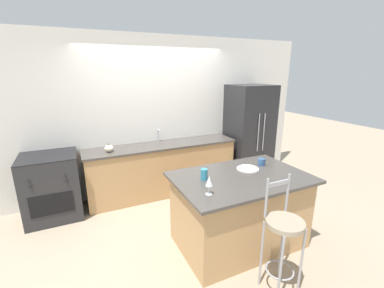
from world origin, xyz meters
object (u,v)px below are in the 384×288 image
refrigerator (248,133)px  pumpkin_decoration (109,148)px  bar_stool_near (283,234)px  dinner_plate (248,168)px  oven_range (52,186)px  coffee_mug (261,162)px  wine_glass (209,181)px  tumbler_cup (204,174)px

refrigerator → pumpkin_decoration: (-2.64, 0.01, 0.03)m
bar_stool_near → dinner_plate: bearing=73.6°
pumpkin_decoration → oven_range: bearing=179.6°
bar_stool_near → pumpkin_decoration: 2.76m
oven_range → coffee_mug: size_ratio=7.92×
bar_stool_near → wine_glass: (-0.50, 0.54, 0.42)m
refrigerator → dinner_plate: size_ratio=6.73×
wine_glass → tumbler_cup: (0.12, 0.34, -0.08)m
coffee_mug → bar_stool_near: bearing=-118.2°
bar_stool_near → coffee_mug: size_ratio=9.70×
coffee_mug → pumpkin_decoration: pumpkin_decoration is taller
wine_glass → coffee_mug: (1.03, 0.43, -0.10)m
coffee_mug → tumbler_cup: (-0.90, -0.09, 0.02)m
refrigerator → bar_stool_near: (-1.43, -2.45, -0.30)m
coffee_mug → tumbler_cup: bearing=-174.1°
refrigerator → dinner_plate: bearing=-127.3°
coffee_mug → oven_range: bearing=150.1°
dinner_plate → wine_glass: bearing=-153.1°
coffee_mug → dinner_plate: bearing=-170.8°
refrigerator → pumpkin_decoration: size_ratio=13.69×
refrigerator → wine_glass: (-1.93, -1.91, 0.12)m
oven_range → tumbler_cup: 2.36m
coffee_mug → pumpkin_decoration: size_ratio=0.89×
oven_range → tumbler_cup: (1.68, -1.58, 0.49)m
coffee_mug → tumbler_cup: tumbler_cup is taller
tumbler_cup → pumpkin_decoration: tumbler_cup is taller
refrigerator → oven_range: refrigerator is taller
dinner_plate → tumbler_cup: bearing=-175.4°
wine_glass → tumbler_cup: bearing=70.2°
dinner_plate → coffee_mug: (0.25, 0.04, 0.04)m
refrigerator → bar_stool_near: bearing=-120.2°
bar_stool_near → pumpkin_decoration: bearing=116.3°
bar_stool_near → coffee_mug: bearing=61.8°
coffee_mug → pumpkin_decoration: bearing=139.6°
refrigerator → pumpkin_decoration: refrigerator is taller
dinner_plate → pumpkin_decoration: (-1.49, 1.52, 0.04)m
oven_range → coffee_mug: coffee_mug is taller
oven_range → coffee_mug: (2.59, -1.49, 0.47)m
oven_range → wine_glass: size_ratio=4.84×
oven_range → pumpkin_decoration: (0.85, -0.01, 0.48)m
wine_glass → tumbler_cup: 0.37m
refrigerator → pumpkin_decoration: bearing=179.8°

